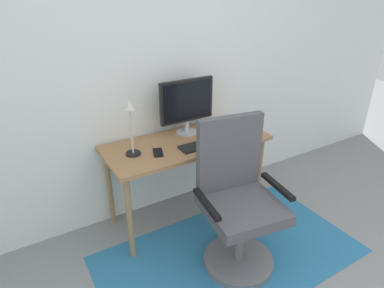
% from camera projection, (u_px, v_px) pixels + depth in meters
% --- Properties ---
extents(wall_back, '(6.00, 0.10, 2.60)m').
position_uv_depth(wall_back, '(164.00, 61.00, 2.66)').
color(wall_back, white).
rests_on(wall_back, ground).
extents(area_rug, '(1.93, 1.08, 0.01)m').
position_uv_depth(area_rug, '(230.00, 254.00, 2.50)').
color(area_rug, teal).
rests_on(area_rug, ground).
extents(desk, '(1.33, 0.57, 0.73)m').
position_uv_depth(desk, '(187.00, 150.00, 2.67)').
color(desk, '#9C7047').
rests_on(desk, ground).
extents(monitor, '(0.47, 0.18, 0.46)m').
position_uv_depth(monitor, '(187.00, 103.00, 2.67)').
color(monitor, '#B2B2B7').
rests_on(monitor, desk).
extents(keyboard, '(0.43, 0.13, 0.02)m').
position_uv_depth(keyboard, '(206.00, 144.00, 2.56)').
color(keyboard, black).
rests_on(keyboard, desk).
extents(computer_mouse, '(0.06, 0.10, 0.03)m').
position_uv_depth(computer_mouse, '(236.00, 134.00, 2.72)').
color(computer_mouse, black).
rests_on(computer_mouse, desk).
extents(coffee_cup, '(0.08, 0.08, 0.09)m').
position_uv_depth(coffee_cup, '(230.00, 125.00, 2.81)').
color(coffee_cup, maroon).
rests_on(coffee_cup, desk).
extents(cell_phone, '(0.11, 0.15, 0.01)m').
position_uv_depth(cell_phone, '(158.00, 152.00, 2.44)').
color(cell_phone, black).
rests_on(cell_phone, desk).
extents(desk_lamp, '(0.11, 0.11, 0.41)m').
position_uv_depth(desk_lamp, '(130.00, 119.00, 2.30)').
color(desk_lamp, black).
rests_on(desk_lamp, desk).
extents(office_chair, '(0.62, 0.57, 1.08)m').
position_uv_depth(office_chair, '(237.00, 206.00, 2.28)').
color(office_chair, slate).
rests_on(office_chair, ground).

